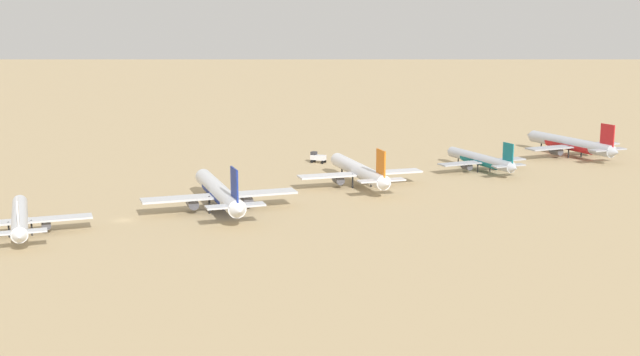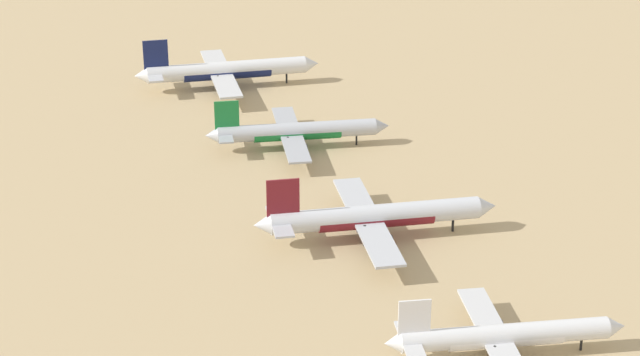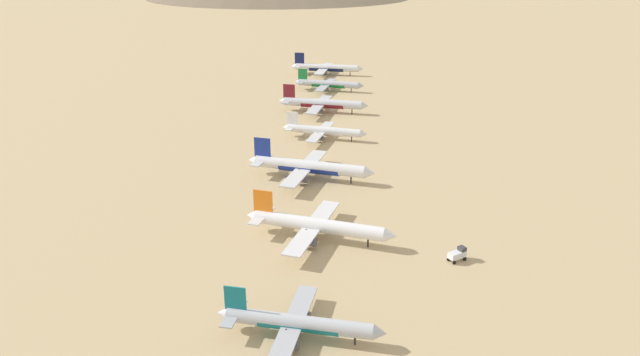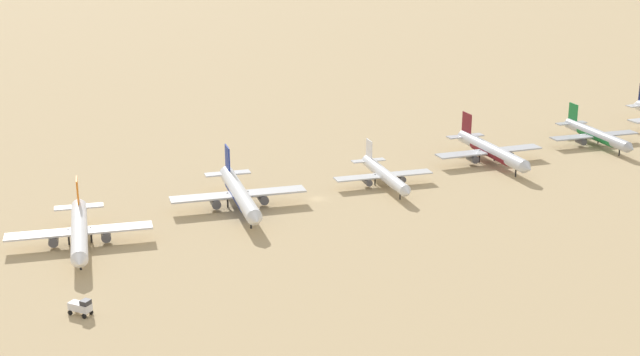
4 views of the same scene
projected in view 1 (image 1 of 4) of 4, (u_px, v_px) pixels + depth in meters
name	position (u px, v px, depth m)	size (l,w,h in m)	color
ground_plane	(124.00, 220.00, 202.81)	(2042.86, 2042.86, 0.00)	tan
parked_jet_0	(571.00, 144.00, 295.64)	(48.37, 39.30, 13.95)	#B2B7C1
parked_jet_1	(481.00, 160.00, 267.70)	(39.36, 32.00, 11.35)	#B2B7C1
parked_jet_2	(359.00, 171.00, 243.43)	(47.12, 38.57, 13.65)	white
parked_jet_3	(219.00, 192.00, 212.36)	(50.11, 40.97, 14.49)	silver
parked_jet_4	(20.00, 218.00, 189.01)	(40.14, 32.78, 11.59)	silver
service_truck	(318.00, 157.00, 282.99)	(5.60, 5.23, 3.90)	silver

